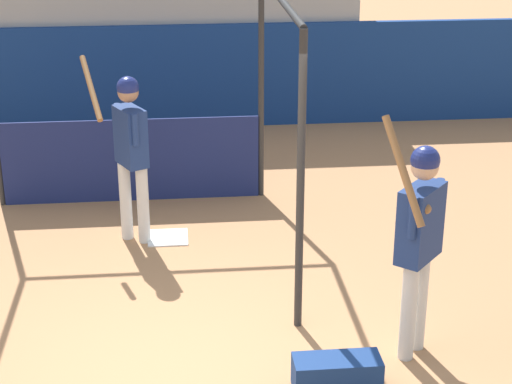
{
  "coord_description": "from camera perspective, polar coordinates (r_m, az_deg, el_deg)",
  "views": [
    {
      "loc": [
        0.09,
        -5.91,
        3.99
      ],
      "look_at": [
        0.83,
        1.52,
        1.02
      ],
      "focal_mm": 60.0,
      "sensor_mm": 36.0,
      "label": 1
    }
  ],
  "objects": [
    {
      "name": "player_waiting",
      "position": [
        7.05,
        10.84,
        -2.57
      ],
      "size": [
        0.63,
        0.78,
        2.15
      ],
      "rotation": [
        0.0,
        0.0,
        -2.3
      ],
      "color": "silver",
      "rests_on": "ground"
    },
    {
      "name": "ground_plane",
      "position": [
        7.13,
        -5.55,
        -12.48
      ],
      "size": [
        60.0,
        60.0,
        0.0
      ],
      "primitive_type": "plane",
      "color": "#A8754C"
    },
    {
      "name": "home_plate",
      "position": [
        9.58,
        -5.89,
        -3.03
      ],
      "size": [
        0.44,
        0.44,
        0.02
      ],
      "color": "white",
      "rests_on": "ground"
    },
    {
      "name": "player_batter",
      "position": [
        9.18,
        -8.41,
        3.26
      ],
      "size": [
        0.71,
        0.74,
        1.99
      ],
      "rotation": [
        0.0,
        0.0,
        2.03
      ],
      "color": "silver",
      "rests_on": "ground"
    },
    {
      "name": "equipment_bag",
      "position": [
        6.97,
        5.41,
        -11.97
      ],
      "size": [
        0.7,
        0.28,
        0.28
      ],
      "color": "navy",
      "rests_on": "ground"
    },
    {
      "name": "bleacher_section",
      "position": [
        14.36,
        -6.08,
        11.3
      ],
      "size": [
        5.95,
        2.4,
        2.87
      ],
      "color": "#9E9E99",
      "rests_on": "ground"
    },
    {
      "name": "batting_cage",
      "position": [
        9.65,
        -8.64,
        4.58
      ],
      "size": [
        3.23,
        3.27,
        2.73
      ],
      "color": "#282828",
      "rests_on": "ground"
    },
    {
      "name": "outfield_wall",
      "position": [
        13.26,
        -5.96,
        7.62
      ],
      "size": [
        24.0,
        0.12,
        1.59
      ],
      "color": "navy",
      "rests_on": "ground"
    }
  ]
}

